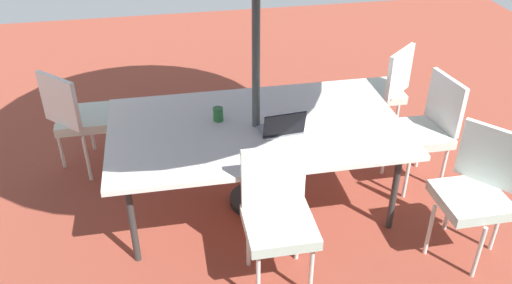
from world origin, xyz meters
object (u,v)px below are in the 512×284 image
Objects in this scene: chair_northwest at (476,188)px; chair_southeast at (77,115)px; chair_southwest at (382,88)px; chair_north at (278,213)px; laptop at (281,128)px; cup at (218,114)px; dining_table at (256,130)px; chair_west at (426,126)px.

chair_northwest is 3.30m from chair_southeast.
chair_southwest is 2.15m from chair_north.
laptop is at bearing 75.18° from chair_north.
cup is at bearing 105.22° from chair_north.
dining_table is 2.31× the size of chair_southwest.
laptop reaches higher than cup.
laptop is (1.31, 0.21, 0.25)m from chair_west.
chair_west is 1.72m from chair_north.
chair_north is at bearing 69.96° from laptop.
cup is (1.66, 0.68, 0.26)m from chair_southwest.
cup is at bearing -18.37° from chair_southwest.
chair_southeast is at bearing -40.26° from chair_southwest.
chair_southeast is at bearing -36.28° from laptop.
dining_table is at bearing 153.74° from cup.
chair_west is at bearing -149.69° from chair_southeast.
chair_west is 2.86× the size of laptop.
chair_west is 1.00× the size of chair_northwest.
chair_southeast is 2.86× the size of laptop.
dining_table is at bearing 89.08° from chair_north.
chair_northwest is at bearing -164.69° from chair_southeast.
cup is at bearing -38.77° from laptop.
chair_northwest is (0.04, 0.87, 0.00)m from chair_west.
chair_southeast is (1.44, -0.80, -0.16)m from dining_table.
laptop is (-1.60, 0.95, 0.25)m from chair_southeast.
chair_southwest is 1.58m from laptop.
chair_southeast reaches higher than cup.
chair_northwest reaches higher than cup.
chair_northwest reaches higher than laptop.
dining_table is 2.31× the size of chair_north.
chair_northwest is 1.00× the size of chair_southwest.
chair_southwest is at bearing -147.33° from laptop.
chair_southwest and chair_north have the same top height.
chair_southwest reaches higher than cup.
chair_southeast reaches higher than dining_table.
chair_northwest is at bearing -0.05° from chair_north.
chair_southeast is 1.36m from cup.
chair_southwest is at bearing -149.60° from dining_table.
dining_table is 1.48m from chair_west.
dining_table is 21.03× the size of cup.
chair_west is at bearing 30.30° from chair_north.
cup is (0.27, -0.96, 0.26)m from chair_north.
dining_table is at bearing -48.20° from laptop.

